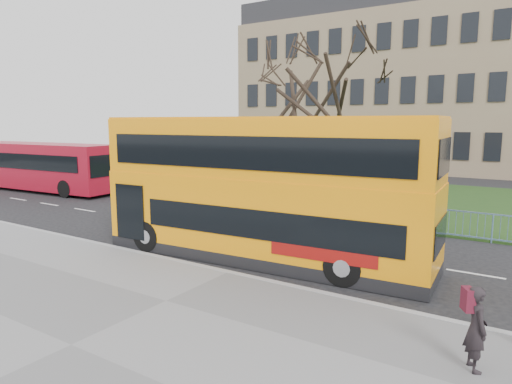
# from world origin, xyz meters

# --- Properties ---
(ground) EXTENTS (120.00, 120.00, 0.00)m
(ground) POSITION_xyz_m (0.00, 0.00, 0.00)
(ground) COLOR black
(ground) RESTS_ON ground
(pavement) EXTENTS (80.00, 10.50, 0.12)m
(pavement) POSITION_xyz_m (0.00, -6.75, 0.06)
(pavement) COLOR slate
(pavement) RESTS_ON ground
(kerb) EXTENTS (80.00, 0.20, 0.14)m
(kerb) POSITION_xyz_m (0.00, -1.55, 0.07)
(kerb) COLOR gray
(kerb) RESTS_ON ground
(grass_verge) EXTENTS (80.00, 15.40, 0.08)m
(grass_verge) POSITION_xyz_m (0.00, 14.30, 0.04)
(grass_verge) COLOR #1B3A15
(grass_verge) RESTS_ON ground
(guard_railing) EXTENTS (40.00, 0.12, 1.10)m
(guard_railing) POSITION_xyz_m (0.00, 6.60, 0.55)
(guard_railing) COLOR #6B95BF
(guard_railing) RESTS_ON ground
(bare_tree) EXTENTS (7.20, 7.20, 10.28)m
(bare_tree) POSITION_xyz_m (-3.00, 10.00, 5.22)
(bare_tree) COLOR black
(bare_tree) RESTS_ON grass_verge
(civic_building) EXTENTS (30.00, 15.00, 14.00)m
(civic_building) POSITION_xyz_m (-5.00, 35.00, 7.00)
(civic_building) COLOR #896F57
(civic_building) RESTS_ON ground
(yellow_bus) EXTENTS (10.92, 3.27, 4.51)m
(yellow_bus) POSITION_xyz_m (-0.10, 0.39, 2.42)
(yellow_bus) COLOR #FF970A
(yellow_bus) RESTS_ON ground
(red_bus) EXTENTS (11.70, 3.47, 3.04)m
(red_bus) POSITION_xyz_m (-19.90, 5.22, 1.62)
(red_bus) COLOR maroon
(red_bus) RESTS_ON ground
(pedestrian) EXTENTS (0.59, 0.66, 1.52)m
(pedestrian) POSITION_xyz_m (6.73, -3.46, 0.88)
(pedestrian) COLOR black
(pedestrian) RESTS_ON pavement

